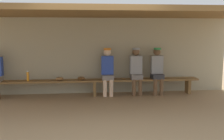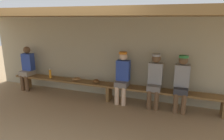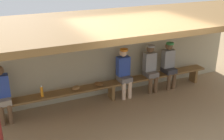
# 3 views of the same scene
# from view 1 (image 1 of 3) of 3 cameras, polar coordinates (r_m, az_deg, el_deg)

# --- Properties ---
(ground_plane) EXTENTS (24.00, 24.00, 0.00)m
(ground_plane) POSITION_cam_1_polar(r_m,az_deg,el_deg) (6.06, -3.24, -8.96)
(ground_plane) COLOR #9E7F59
(back_wall) EXTENTS (8.00, 0.20, 2.20)m
(back_wall) POSITION_cam_1_polar(r_m,az_deg,el_deg) (7.82, -3.98, 3.12)
(back_wall) COLOR tan
(back_wall) RESTS_ON ground
(dugout_roof) EXTENTS (8.00, 2.80, 0.12)m
(dugout_roof) POSITION_cam_1_polar(r_m,az_deg,el_deg) (6.51, -3.69, 12.34)
(dugout_roof) COLOR brown
(dugout_roof) RESTS_ON back_wall
(bench) EXTENTS (6.00, 0.36, 0.46)m
(bench) POSITION_cam_1_polar(r_m,az_deg,el_deg) (7.47, -3.81, -2.63)
(bench) COLOR brown
(bench) RESTS_ON ground
(player_middle) EXTENTS (0.34, 0.42, 1.34)m
(player_middle) POSITION_cam_1_polar(r_m,az_deg,el_deg) (7.44, -0.99, 0.14)
(player_middle) COLOR slate
(player_middle) RESTS_ON ground
(player_with_sunglasses) EXTENTS (0.34, 0.42, 1.34)m
(player_with_sunglasses) POSITION_cam_1_polar(r_m,az_deg,el_deg) (7.56, 5.24, 0.23)
(player_with_sunglasses) COLOR slate
(player_with_sunglasses) RESTS_ON ground
(player_in_blue) EXTENTS (0.34, 0.42, 1.34)m
(player_in_blue) POSITION_cam_1_polar(r_m,az_deg,el_deg) (7.70, 9.74, 0.29)
(player_in_blue) COLOR #333338
(player_in_blue) RESTS_ON ground
(water_bottle_orange) EXTENTS (0.07, 0.07, 0.28)m
(water_bottle_orange) POSITION_cam_1_polar(r_m,az_deg,el_deg) (7.56, -17.77, -1.30)
(water_bottle_orange) COLOR orange
(water_bottle_orange) RESTS_ON bench
(baseball_glove_dark_brown) EXTENTS (0.29, 0.29, 0.09)m
(baseball_glove_dark_brown) POSITION_cam_1_polar(r_m,az_deg,el_deg) (7.44, -6.67, -1.79)
(baseball_glove_dark_brown) COLOR brown
(baseball_glove_dark_brown) RESTS_ON bench
(baseball_glove_worn) EXTENTS (0.29, 0.28, 0.09)m
(baseball_glove_worn) POSITION_cam_1_polar(r_m,az_deg,el_deg) (7.48, -11.29, -1.85)
(baseball_glove_worn) COLOR olive
(baseball_glove_worn) RESTS_ON bench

